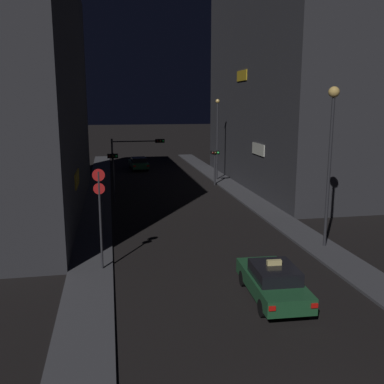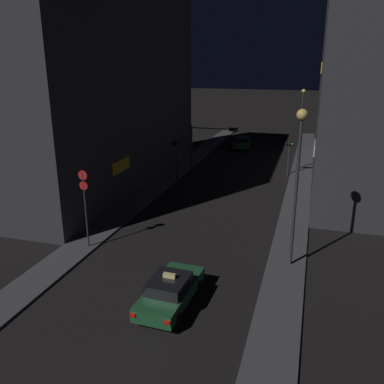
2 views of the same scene
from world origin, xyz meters
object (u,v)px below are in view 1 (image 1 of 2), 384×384
object	(u,v)px
far_car	(139,163)
traffic_light_right_kerb	(215,160)
taxi	(273,281)
sign_pole_left	(100,210)
traffic_light_overhead	(134,152)
street_lamp_far_block	(217,132)
street_lamp_near_block	(331,137)
traffic_light_left_kerb	(113,167)

from	to	relation	value
far_car	traffic_light_right_kerb	distance (m)	12.81
taxi	sign_pole_left	bearing A→B (deg)	147.33
traffic_light_overhead	traffic_light_right_kerb	xyz separation A→B (m)	(7.40, 0.98, -0.96)
traffic_light_overhead	street_lamp_far_block	distance (m)	9.02
sign_pole_left	street_lamp_near_block	distance (m)	11.90
far_car	street_lamp_near_block	bearing A→B (deg)	-75.30
taxi	traffic_light_overhead	size ratio (longest dim) A/B	0.99
street_lamp_near_block	street_lamp_far_block	bearing A→B (deg)	91.76
sign_pole_left	street_lamp_far_block	size ratio (longest dim) A/B	0.59
traffic_light_left_kerb	sign_pole_left	world-z (taller)	sign_pole_left
traffic_light_left_kerb	street_lamp_near_block	bearing A→B (deg)	-50.40
traffic_light_right_kerb	taxi	bearing A→B (deg)	-98.26
traffic_light_overhead	street_lamp_near_block	distance (m)	19.83
sign_pole_left	street_lamp_far_block	distance (m)	24.73
taxi	traffic_light_right_kerb	bearing A→B (deg)	81.74
traffic_light_overhead	street_lamp_far_block	size ratio (longest dim) A/B	0.59
taxi	traffic_light_right_kerb	xyz separation A→B (m)	(3.46, 23.85, 1.65)
traffic_light_right_kerb	traffic_light_left_kerb	bearing A→B (deg)	-149.11
sign_pole_left	traffic_light_overhead	bearing A→B (deg)	82.05
taxi	traffic_light_left_kerb	world-z (taller)	traffic_light_left_kerb
taxi	street_lamp_near_block	world-z (taller)	street_lamp_near_block
far_car	traffic_light_overhead	distance (m)	12.34
traffic_light_overhead	traffic_light_left_kerb	bearing A→B (deg)	-112.44
traffic_light_right_kerb	far_car	bearing A→B (deg)	119.77
far_car	street_lamp_near_block	size ratio (longest dim) A/B	0.56
traffic_light_overhead	street_lamp_near_block	xyz separation A→B (m)	(8.85, -17.57, 2.48)
sign_pole_left	street_lamp_near_block	xyz separation A→B (m)	(11.46, 1.11, 3.00)
sign_pole_left	street_lamp_near_block	world-z (taller)	street_lamp_near_block
taxi	traffic_light_right_kerb	world-z (taller)	traffic_light_right_kerb
taxi	far_car	size ratio (longest dim) A/B	0.99
traffic_light_right_kerb	street_lamp_far_block	size ratio (longest dim) A/B	0.42
traffic_light_overhead	street_lamp_near_block	bearing A→B (deg)	-63.26
taxi	traffic_light_overhead	xyz separation A→B (m)	(-3.94, 22.87, 2.61)
taxi	street_lamp_far_block	world-z (taller)	street_lamp_far_block
taxi	sign_pole_left	xyz separation A→B (m)	(-6.55, 4.20, 2.10)
far_car	taxi	bearing A→B (deg)	-85.33
traffic_light_left_kerb	traffic_light_right_kerb	size ratio (longest dim) A/B	1.17
sign_pole_left	street_lamp_near_block	bearing A→B (deg)	5.51
traffic_light_left_kerb	street_lamp_near_block	xyz separation A→B (m)	(10.74, -12.99, 3.09)
street_lamp_near_block	far_car	bearing A→B (deg)	104.70
street_lamp_far_block	taxi	bearing A→B (deg)	-99.18
traffic_light_left_kerb	street_lamp_far_block	xyz separation A→B (m)	(10.09, 8.07, 2.02)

